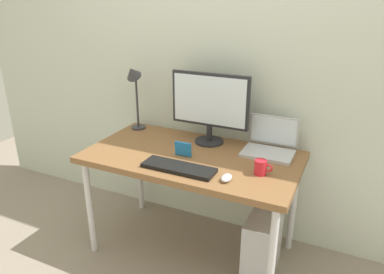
{
  "coord_description": "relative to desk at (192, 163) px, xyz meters",
  "views": [
    {
      "loc": [
        0.9,
        -1.91,
        1.69
      ],
      "look_at": [
        0.0,
        0.0,
        0.86
      ],
      "focal_mm": 33.72,
      "sensor_mm": 36.0,
      "label": 1
    }
  ],
  "objects": [
    {
      "name": "computer_tower",
      "position": [
        0.5,
        -0.01,
        -0.46
      ],
      "size": [
        0.18,
        0.36,
        0.42
      ],
      "primitive_type": "cube",
      "color": "#B2B2B7",
      "rests_on": "ground_plane"
    },
    {
      "name": "back_wall",
      "position": [
        0.0,
        0.43,
        0.63
      ],
      "size": [
        4.4,
        0.04,
        2.6
      ],
      "primitive_type": "cube",
      "color": "silver",
      "rests_on": "ground_plane"
    },
    {
      "name": "keyboard",
      "position": [
        0.02,
        -0.23,
        0.08
      ],
      "size": [
        0.44,
        0.14,
        0.02
      ],
      "primitive_type": "cube",
      "color": "black",
      "rests_on": "desk"
    },
    {
      "name": "laptop",
      "position": [
        0.44,
        0.25,
        0.12
      ],
      "size": [
        0.32,
        0.26,
        0.23
      ],
      "color": "#B2B2B7",
      "rests_on": "desk"
    },
    {
      "name": "monitor",
      "position": [
        0.02,
        0.24,
        0.34
      ],
      "size": [
        0.54,
        0.2,
        0.48
      ],
      "color": "#232328",
      "rests_on": "desk"
    },
    {
      "name": "desk",
      "position": [
        0.0,
        0.0,
        0.0
      ],
      "size": [
        1.36,
        0.74,
        0.74
      ],
      "color": "brown",
      "rests_on": "ground_plane"
    },
    {
      "name": "coffee_mug",
      "position": [
        0.47,
        -0.08,
        0.11
      ],
      "size": [
        0.11,
        0.07,
        0.09
      ],
      "color": "red",
      "rests_on": "desk"
    },
    {
      "name": "ground_plane",
      "position": [
        0.0,
        0.0,
        -0.67
      ],
      "size": [
        6.0,
        6.0,
        0.0
      ],
      "primitive_type": "plane",
      "color": "gray"
    },
    {
      "name": "photo_frame",
      "position": [
        -0.04,
        -0.04,
        0.11
      ],
      "size": [
        0.11,
        0.02,
        0.09
      ],
      "primitive_type": "cube",
      "rotation": [
        0.07,
        0.0,
        0.0
      ],
      "color": "#1E72BF",
      "rests_on": "desk"
    },
    {
      "name": "desk_lamp",
      "position": [
        -0.58,
        0.24,
        0.42
      ],
      "size": [
        0.11,
        0.16,
        0.5
      ],
      "color": "#333338",
      "rests_on": "desk"
    },
    {
      "name": "mouse",
      "position": [
        0.32,
        -0.24,
        0.08
      ],
      "size": [
        0.06,
        0.09,
        0.03
      ],
      "primitive_type": "ellipsoid",
      "color": "silver",
      "rests_on": "desk"
    }
  ]
}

